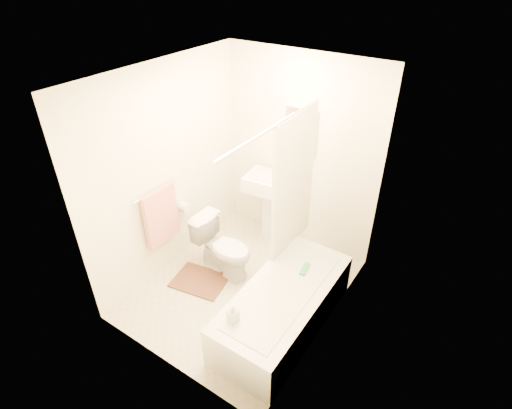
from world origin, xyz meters
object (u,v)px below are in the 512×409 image
Objects in this scene: sink at (268,205)px; bathtub at (284,307)px; toilet at (224,248)px; soap_bottle at (233,314)px; bath_mat at (200,281)px.

sink is 0.61× the size of bathtub.
soap_bottle is (0.79, -0.88, 0.21)m from toilet.
toilet is 0.87m from sink.
toilet is at bearing -100.03° from sink.
toilet is at bearing 66.70° from bath_mat.
toilet reaches higher than soap_bottle.
sink reaches higher than bath_mat.
bath_mat is at bearing -179.43° from bathtub.
sink reaches higher than toilet.
sink is 5.42× the size of soap_bottle.
toilet is 0.43× the size of bathtub.
sink reaches higher than soap_bottle.
bath_mat is at bearing 148.46° from soap_bottle.
sink is at bearing 112.86° from soap_bottle.
toilet is 1.04m from bathtub.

